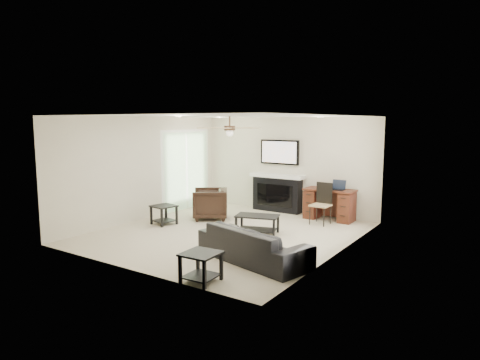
{
  "coord_description": "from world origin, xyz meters",
  "views": [
    {
      "loc": [
        5.21,
        -7.32,
        2.39
      ],
      "look_at": [
        0.2,
        0.19,
        1.15
      ],
      "focal_mm": 32.0,
      "sensor_mm": 36.0,
      "label": 1
    }
  ],
  "objects_px": {
    "sofa": "(254,244)",
    "coffee_table": "(257,224)",
    "fireplace_unit": "(277,176)",
    "desk": "(329,204)",
    "armchair": "(210,204)"
  },
  "relations": [
    {
      "from": "sofa",
      "to": "coffee_table",
      "type": "xyz_separation_m",
      "value": [
        -0.9,
        1.6,
        -0.1
      ]
    },
    {
      "from": "sofa",
      "to": "armchair",
      "type": "bearing_deg",
      "value": -25.74
    },
    {
      "from": "coffee_table",
      "to": "fireplace_unit",
      "type": "xyz_separation_m",
      "value": [
        -0.76,
        2.25,
        0.75
      ]
    },
    {
      "from": "coffee_table",
      "to": "desk",
      "type": "xyz_separation_m",
      "value": [
        0.79,
        2.08,
        0.18
      ]
    },
    {
      "from": "coffee_table",
      "to": "desk",
      "type": "height_order",
      "value": "desk"
    },
    {
      "from": "coffee_table",
      "to": "fireplace_unit",
      "type": "relative_size",
      "value": 0.47
    },
    {
      "from": "desk",
      "to": "fireplace_unit",
      "type": "bearing_deg",
      "value": 173.71
    },
    {
      "from": "sofa",
      "to": "fireplace_unit",
      "type": "xyz_separation_m",
      "value": [
        -1.66,
        3.85,
        0.65
      ]
    },
    {
      "from": "armchair",
      "to": "fireplace_unit",
      "type": "relative_size",
      "value": 0.43
    },
    {
      "from": "sofa",
      "to": "desk",
      "type": "xyz_separation_m",
      "value": [
        -0.11,
        3.68,
        0.08
      ]
    },
    {
      "from": "fireplace_unit",
      "to": "desk",
      "type": "bearing_deg",
      "value": -6.29
    },
    {
      "from": "fireplace_unit",
      "to": "armchair",
      "type": "bearing_deg",
      "value": -118.83
    },
    {
      "from": "fireplace_unit",
      "to": "desk",
      "type": "height_order",
      "value": "fireplace_unit"
    },
    {
      "from": "coffee_table",
      "to": "fireplace_unit",
      "type": "height_order",
      "value": "fireplace_unit"
    },
    {
      "from": "armchair",
      "to": "coffee_table",
      "type": "xyz_separation_m",
      "value": [
        1.7,
        -0.55,
        -0.18
      ]
    }
  ]
}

